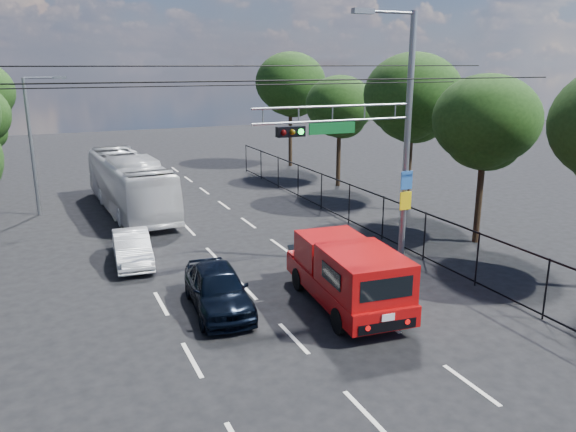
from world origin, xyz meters
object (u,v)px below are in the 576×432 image
red_pickup (347,273)px  white_bus (130,184)px  navy_hatchback (218,288)px  white_van (132,248)px  signal_mast (380,133)px

red_pickup → white_bus: (-4.42, 15.52, 0.33)m
navy_hatchback → white_van: navy_hatchback is taller
white_bus → white_van: white_bus is taller
signal_mast → white_van: signal_mast is taller
white_bus → signal_mast: bearing=-64.4°
red_pickup → white_bus: bearing=105.9°
signal_mast → red_pickup: bearing=-136.0°
red_pickup → navy_hatchback: bearing=159.2°
navy_hatchback → white_bus: (-0.54, 14.05, 0.76)m
red_pickup → white_bus: white_bus is taller
navy_hatchback → white_van: size_ratio=1.12×
navy_hatchback → white_van: 5.87m
signal_mast → navy_hatchback: (-6.68, -1.23, -4.51)m
navy_hatchback → white_bus: white_bus is taller
red_pickup → white_bus: 16.14m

